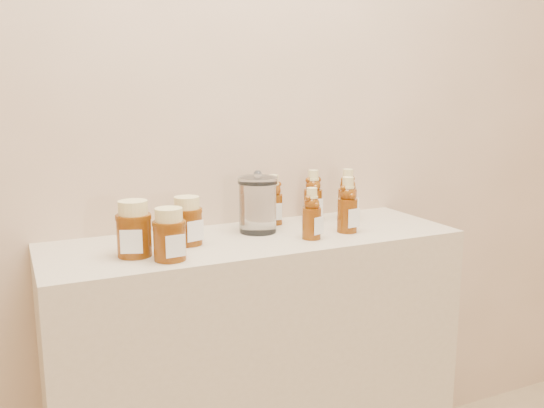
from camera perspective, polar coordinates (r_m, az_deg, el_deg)
name	(u,v)px	position (r m, az deg, el deg)	size (l,w,h in m)	color
wall_back	(229,79)	(1.80, -4.28, 12.20)	(3.50, 0.02, 2.70)	tan
display_table	(257,380)	(1.83, -1.53, -17.05)	(1.20, 0.40, 0.90)	tan
bear_bottle_back_left	(273,196)	(1.81, 0.14, 0.76)	(0.06, 0.06, 0.18)	#592707
bear_bottle_back_mid	(313,192)	(1.87, 4.09, 1.20)	(0.06, 0.06, 0.19)	#592707
bear_bottle_back_right	(347,191)	(1.89, 7.49, 1.25)	(0.06, 0.06, 0.19)	#592707
bear_bottle_front_left	(312,210)	(1.63, 3.95, -0.61)	(0.06, 0.06, 0.17)	#592707
bear_bottle_front_right	(348,201)	(1.72, 7.49, 0.28)	(0.06, 0.06, 0.19)	#592707
honey_jar_left	(134,229)	(1.50, -13.53, -2.38)	(0.09, 0.09, 0.14)	#592707
honey_jar_back	(187,221)	(1.59, -8.40, -1.64)	(0.08, 0.08, 0.13)	#592707
honey_jar_front	(169,234)	(1.45, -10.13, -2.96)	(0.08, 0.08, 0.13)	#592707
glass_canister	(258,202)	(1.71, -1.42, 0.17)	(0.12, 0.12, 0.18)	white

